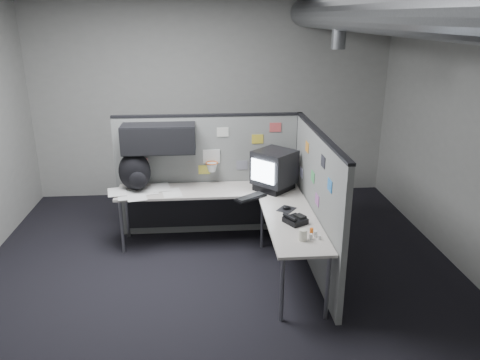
{
  "coord_description": "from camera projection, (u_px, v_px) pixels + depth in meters",
  "views": [
    {
      "loc": [
        -0.15,
        -4.58,
        2.81
      ],
      "look_at": [
        0.25,
        0.35,
        1.07
      ],
      "focal_mm": 35.0,
      "sensor_mm": 36.0,
      "label": 1
    }
  ],
  "objects": [
    {
      "name": "bottles",
      "position": [
        314.0,
        234.0,
        4.63
      ],
      "size": [
        0.12,
        0.14,
        0.07
      ],
      "rotation": [
        0.0,
        0.0,
        0.01
      ],
      "color": "silver",
      "rests_on": "desk"
    },
    {
      "name": "cup",
      "position": [
        303.0,
        235.0,
        4.56
      ],
      "size": [
        0.1,
        0.1,
        0.11
      ],
      "primitive_type": "cylinder",
      "rotation": [
        0.0,
        0.0,
        0.2
      ],
      "color": "beige",
      "rests_on": "desk"
    },
    {
      "name": "mouse",
      "position": [
        287.0,
        208.0,
        5.3
      ],
      "size": [
        0.25,
        0.26,
        0.04
      ],
      "rotation": [
        0.0,
        0.0,
        0.14
      ],
      "color": "black",
      "rests_on": "desk"
    },
    {
      "name": "partition_right",
      "position": [
        316.0,
        203.0,
        5.26
      ],
      "size": [
        0.07,
        2.23,
        1.63
      ],
      "color": "gray",
      "rests_on": "ground"
    },
    {
      "name": "phone",
      "position": [
        295.0,
        220.0,
        4.95
      ],
      "size": [
        0.27,
        0.28,
        0.1
      ],
      "rotation": [
        0.0,
        0.0,
        0.35
      ],
      "color": "black",
      "rests_on": "desk"
    },
    {
      "name": "keyboard",
      "position": [
        251.0,
        197.0,
        5.61
      ],
      "size": [
        0.41,
        0.36,
        0.04
      ],
      "rotation": [
        0.0,
        0.0,
        -0.15
      ],
      "color": "black",
      "rests_on": "desk"
    },
    {
      "name": "papers",
      "position": [
        144.0,
        192.0,
        5.79
      ],
      "size": [
        0.96,
        0.67,
        0.02
      ],
      "rotation": [
        0.0,
        0.0,
        0.21
      ],
      "color": "white",
      "rests_on": "desk"
    },
    {
      "name": "partition_back",
      "position": [
        196.0,
        164.0,
        6.06
      ],
      "size": [
        2.44,
        0.42,
        1.63
      ],
      "color": "gray",
      "rests_on": "ground"
    },
    {
      "name": "monitor",
      "position": [
        274.0,
        170.0,
        5.84
      ],
      "size": [
        0.62,
        0.62,
        0.5
      ],
      "rotation": [
        0.0,
        0.0,
        -0.02
      ],
      "color": "black",
      "rests_on": "desk"
    },
    {
      "name": "desk",
      "position": [
        229.0,
        206.0,
        5.72
      ],
      "size": [
        2.31,
        2.11,
        0.73
      ],
      "color": "#BEB5AC",
      "rests_on": "ground"
    },
    {
      "name": "room",
      "position": [
        274.0,
        92.0,
        4.6
      ],
      "size": [
        5.62,
        5.62,
        3.22
      ],
      "color": "black",
      "rests_on": "ground"
    },
    {
      "name": "backpack",
      "position": [
        135.0,
        172.0,
        5.81
      ],
      "size": [
        0.4,
        0.36,
        0.49
      ],
      "rotation": [
        0.0,
        0.0,
        -0.01
      ],
      "color": "black",
      "rests_on": "desk"
    }
  ]
}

